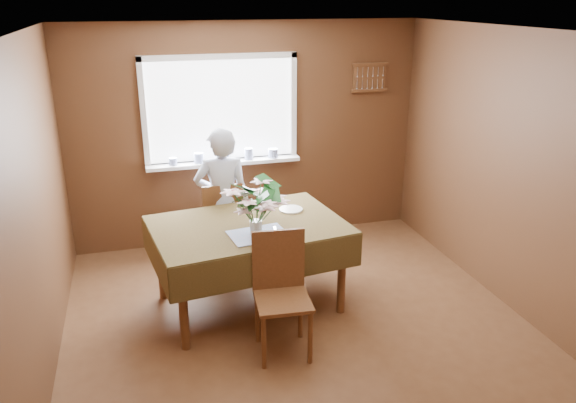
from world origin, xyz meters
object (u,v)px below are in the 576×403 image
object	(u,v)px
chair_far	(222,222)
flower_bouquet	(255,202)
seated_woman	(223,202)
chair_near	(281,288)
dining_table	(248,234)

from	to	relation	value
chair_far	flower_bouquet	size ratio (longest dim) A/B	1.82
seated_woman	flower_bouquet	world-z (taller)	seated_woman
seated_woman	flower_bouquet	distance (m)	1.10
chair_far	chair_near	world-z (taller)	chair_near
dining_table	chair_far	xyz separation A→B (m)	(-0.11, 0.82, -0.19)
dining_table	flower_bouquet	world-z (taller)	flower_bouquet
dining_table	flower_bouquet	xyz separation A→B (m)	(0.02, -0.26, 0.40)
flower_bouquet	chair_near	bearing A→B (deg)	-78.17
chair_far	flower_bouquet	bearing A→B (deg)	95.08
dining_table	chair_near	size ratio (longest dim) A/B	1.84
seated_woman	chair_near	bearing A→B (deg)	103.38
chair_far	seated_woman	size ratio (longest dim) A/B	0.63
seated_woman	chair_far	bearing A→B (deg)	-73.27
chair_far	seated_woman	world-z (taller)	seated_woman
dining_table	seated_woman	world-z (taller)	seated_woman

